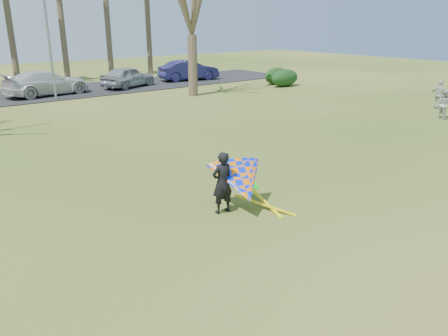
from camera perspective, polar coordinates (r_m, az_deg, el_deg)
ground at (r=10.87m, az=6.63°, el=-8.17°), size 100.00×100.00×0.00m
parking_strip at (r=32.89m, az=-26.05°, el=8.35°), size 46.00×7.00×0.06m
streetlight at (r=30.19m, az=-21.79°, el=16.66°), size 2.28×0.18×8.00m
hedge_near at (r=34.85m, az=7.93°, el=11.58°), size 2.63×1.19×1.31m
hedge_far at (r=36.03m, az=6.89°, el=11.87°), size 2.41×1.13×1.34m
car_3 at (r=32.39m, az=-22.15°, el=10.26°), size 5.91×3.04×1.64m
car_4 at (r=34.53m, az=-12.44°, el=11.57°), size 4.94×3.41×1.56m
car_5 at (r=37.90m, az=-4.63°, el=12.61°), size 5.25×2.59×1.65m
pedestrian_a at (r=25.64m, az=26.83°, el=7.42°), size 0.78×0.87×1.49m
pedestrian_b at (r=28.28m, az=26.31°, el=8.54°), size 0.56×1.02×1.64m
kite_flyer at (r=11.56m, az=2.03°, el=-1.78°), size 2.13×2.39×2.02m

